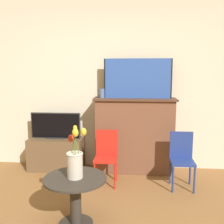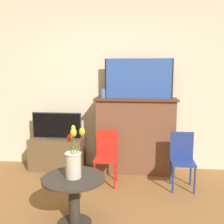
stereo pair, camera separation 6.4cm
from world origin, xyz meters
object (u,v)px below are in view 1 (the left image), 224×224
tv_monitor (56,126)px  chair_blue (182,156)px  vase_tulips (75,161)px  chair_red (106,154)px  painting (138,79)px

tv_monitor → chair_blue: bearing=-14.6°
chair_blue → vase_tulips: 1.58m
chair_blue → chair_red: bearing=178.7°
painting → chair_blue: bearing=-41.0°
chair_red → painting: bearing=49.8°
chair_red → chair_blue: size_ratio=1.00×
tv_monitor → vase_tulips: (0.65, -1.48, -0.02)m
painting → vase_tulips: painting is taller
chair_red → vase_tulips: (-0.19, -1.02, 0.25)m
painting → chair_red: 1.19m
painting → chair_blue: (0.59, -0.51, -1.00)m
tv_monitor → chair_red: (0.84, -0.46, -0.27)m
painting → chair_blue: painting is taller
chair_red → chair_blue: (1.01, -0.02, 0.00)m
chair_blue → vase_tulips: (-1.19, -1.00, 0.25)m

